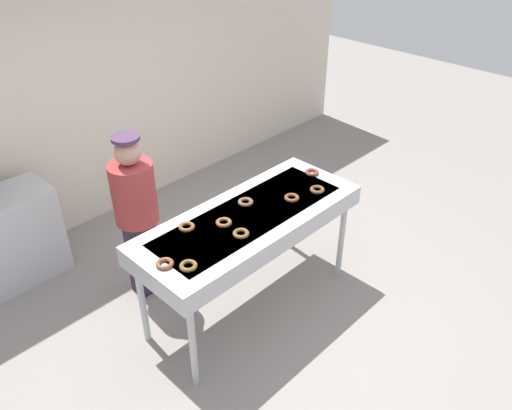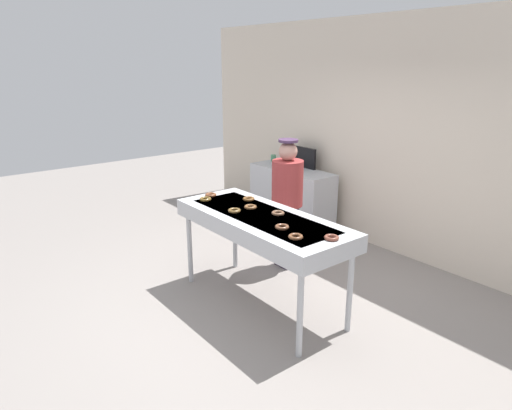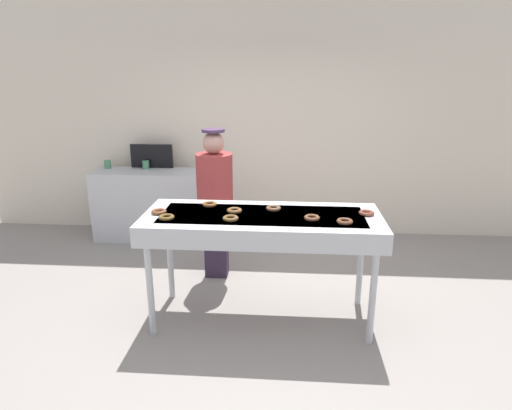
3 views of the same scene
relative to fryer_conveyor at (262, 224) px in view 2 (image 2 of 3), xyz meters
name	(u,v)px [view 2 (image 2 of 3)]	position (x,y,z in m)	size (l,w,h in m)	color
ground_plane	(261,303)	(0.00, 0.00, -0.91)	(16.00, 16.00, 0.00)	gray
back_wall	(404,139)	(0.00, 2.34, 0.62)	(8.00, 0.12, 3.06)	beige
fryer_conveyor	(262,224)	(0.00, 0.00, 0.00)	(2.04, 0.81, 1.00)	#B7BABF
chocolate_donut_0	(282,227)	(0.42, -0.10, 0.11)	(0.13, 0.13, 0.03)	brown
chocolate_donut_1	(250,207)	(-0.24, 0.04, 0.11)	(0.13, 0.13, 0.03)	brown
chocolate_donut_2	(278,213)	(0.09, 0.14, 0.11)	(0.13, 0.13, 0.03)	brown
chocolate_donut_3	(296,237)	(0.68, -0.17, 0.11)	(0.13, 0.13, 0.03)	brown
chocolate_donut_4	(234,211)	(-0.25, -0.16, 0.11)	(0.13, 0.13, 0.03)	brown
chocolate_donut_5	(205,199)	(-0.78, -0.17, 0.11)	(0.13, 0.13, 0.03)	brown
chocolate_donut_6	(332,238)	(0.89, 0.06, 0.11)	(0.13, 0.13, 0.03)	brown
chocolate_donut_7	(211,195)	(-0.89, -0.03, 0.11)	(0.13, 0.13, 0.03)	brown
chocolate_donut_8	(249,199)	(-0.49, 0.21, 0.11)	(0.13, 0.13, 0.03)	brown
worker_baker	(287,195)	(-0.55, 0.84, 0.03)	(0.38, 0.38, 1.61)	#2F2239
prep_counter	(291,198)	(-1.59, 1.89, -0.45)	(1.44, 0.51, 0.92)	#B7BABF
paper_cup_0	(295,163)	(-1.66, 2.02, 0.06)	(0.09, 0.09, 0.11)	#4C8C66
paper_cup_1	(273,158)	(-2.17, 2.02, 0.06)	(0.09, 0.09, 0.11)	#4C8C66
menu_display	(302,157)	(-1.59, 2.10, 0.17)	(0.56, 0.04, 0.31)	black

